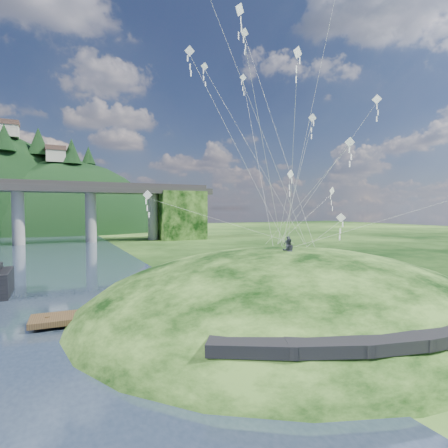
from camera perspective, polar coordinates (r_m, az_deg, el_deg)
name	(u,v)px	position (r m, az deg, el deg)	size (l,w,h in m)	color
ground	(211,330)	(25.13, -2.20, -16.91)	(320.00, 320.00, 0.00)	black
grass_hill	(287,325)	(31.12, 10.32, -15.99)	(36.00, 32.00, 13.00)	black
footpath	(414,327)	(21.78, 28.57, -14.55)	(22.29, 5.84, 0.83)	black
wooden_dock	(146,309)	(28.70, -12.65, -13.43)	(16.17, 3.45, 1.15)	#3B2918
kite_flyers	(288,238)	(29.67, 10.46, -2.21)	(3.23, 3.96, 2.03)	#272A35
kite_swarm	(281,109)	(30.88, 9.26, 18.11)	(19.79, 16.93, 20.06)	white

